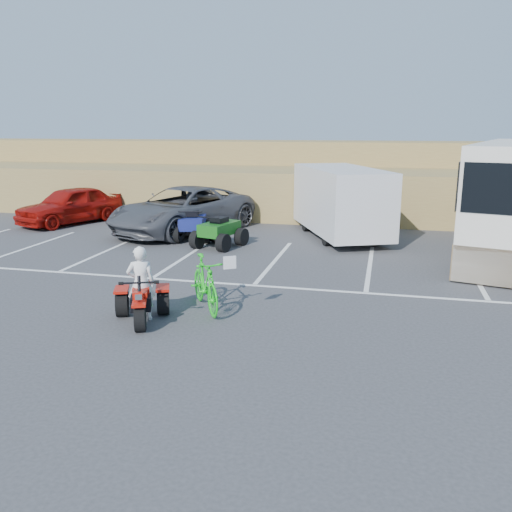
% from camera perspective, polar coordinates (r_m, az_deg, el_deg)
% --- Properties ---
extents(ground, '(100.00, 100.00, 0.00)m').
position_cam_1_polar(ground, '(11.10, -3.17, -6.56)').
color(ground, '#38383B').
rests_on(ground, ground).
extents(parking_stripes, '(28.00, 5.16, 0.01)m').
position_cam_1_polar(parking_stripes, '(14.71, 4.60, -1.53)').
color(parking_stripes, white).
rests_on(parking_stripes, ground).
extents(grass_embankment, '(40.00, 8.50, 3.10)m').
position_cam_1_polar(grass_embankment, '(25.75, 6.75, 8.07)').
color(grass_embankment, olive).
rests_on(grass_embankment, ground).
extents(red_trike_atv, '(1.57, 1.77, 0.96)m').
position_cam_1_polar(red_trike_atv, '(11.13, -11.88, -6.80)').
color(red_trike_atv, '#B4160A').
rests_on(red_trike_atv, ground).
extents(rider, '(0.65, 0.54, 1.52)m').
position_cam_1_polar(rider, '(11.03, -12.02, -2.83)').
color(rider, white).
rests_on(rider, ground).
extents(green_dirt_bike, '(1.49, 1.90, 1.15)m').
position_cam_1_polar(green_dirt_bike, '(11.50, -5.37, -2.87)').
color(green_dirt_bike, '#14BF19').
rests_on(green_dirt_bike, ground).
extents(grey_pickup, '(4.80, 6.50, 1.64)m').
position_cam_1_polar(grey_pickup, '(20.16, -7.74, 4.84)').
color(grey_pickup, '#44454B').
rests_on(grey_pickup, ground).
extents(red_car, '(3.26, 4.68, 1.48)m').
position_cam_1_polar(red_car, '(23.01, -18.97, 5.09)').
color(red_car, '#920D07').
rests_on(red_car, ground).
extents(cargo_trailer, '(3.96, 5.58, 2.42)m').
position_cam_1_polar(cargo_trailer, '(19.15, 8.91, 5.83)').
color(cargo_trailer, silver).
rests_on(cargo_trailer, ground).
extents(quad_atv_blue, '(1.61, 1.93, 1.11)m').
position_cam_1_polar(quad_atv_blue, '(18.79, -6.62, 1.70)').
color(quad_atv_blue, navy).
rests_on(quad_atv_blue, ground).
extents(quad_atv_green, '(1.64, 1.93, 1.09)m').
position_cam_1_polar(quad_atv_green, '(17.59, -3.84, 0.96)').
color(quad_atv_green, '#145713').
rests_on(quad_atv_green, ground).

